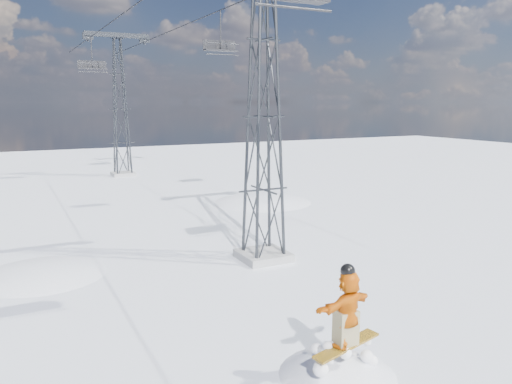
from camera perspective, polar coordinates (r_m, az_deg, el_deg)
ground at (r=13.06m, az=14.82°, el=-17.61°), size 120.00×120.00×0.00m
snow_terrain at (r=33.73m, az=-19.42°, el=-17.97°), size 39.00×37.00×22.00m
lift_tower_near at (r=18.65m, az=0.88°, el=8.51°), size 5.20×1.80×11.43m
lift_tower_far at (r=42.40m, az=-15.26°, el=9.12°), size 5.20×1.80×11.43m
haul_cables at (r=29.71m, az=-10.10°, el=19.42°), size 4.46×51.00×0.06m
lift_chair_mid at (r=28.09m, az=-4.09°, el=16.23°), size 1.89×0.54×2.34m
lift_chair_far at (r=40.86m, az=-18.21°, el=13.56°), size 2.11×0.61×2.61m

